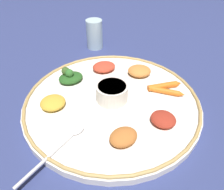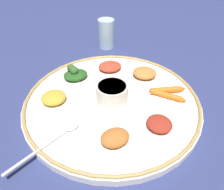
% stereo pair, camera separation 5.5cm
% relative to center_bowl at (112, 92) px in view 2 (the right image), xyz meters
% --- Properties ---
extents(ground_plane, '(2.40, 2.40, 0.00)m').
position_rel_center_bowl_xyz_m(ground_plane, '(0.00, 0.00, -0.04)').
color(ground_plane, navy).
extents(platter, '(0.46, 0.46, 0.02)m').
position_rel_center_bowl_xyz_m(platter, '(0.00, 0.00, -0.03)').
color(platter, white).
rests_on(platter, ground_plane).
extents(platter_rim, '(0.45, 0.45, 0.01)m').
position_rel_center_bowl_xyz_m(platter_rim, '(0.00, 0.00, -0.02)').
color(platter_rim, tan).
rests_on(platter_rim, platter).
extents(center_bowl, '(0.08, 0.08, 0.05)m').
position_rel_center_bowl_xyz_m(center_bowl, '(0.00, 0.00, 0.00)').
color(center_bowl, silver).
rests_on(center_bowl, platter).
extents(spoon, '(0.08, 0.17, 0.01)m').
position_rel_center_bowl_xyz_m(spoon, '(0.07, -0.16, -0.02)').
color(spoon, silver).
rests_on(spoon, platter).
extents(greens_pile, '(0.06, 0.07, 0.04)m').
position_rel_center_bowl_xyz_m(greens_pile, '(-0.14, -0.06, -0.01)').
color(greens_pile, '#23511E').
rests_on(greens_pile, platter).
extents(carrot_near_spoon, '(0.08, 0.07, 0.02)m').
position_rel_center_bowl_xyz_m(carrot_near_spoon, '(0.06, 0.14, -0.02)').
color(carrot_near_spoon, orange).
rests_on(carrot_near_spoon, platter).
extents(carrot_outer, '(0.05, 0.10, 0.02)m').
position_rel_center_bowl_xyz_m(carrot_outer, '(0.04, 0.15, -0.02)').
color(carrot_outer, orange).
rests_on(carrot_outer, platter).
extents(mound_chickpea, '(0.05, 0.06, 0.03)m').
position_rel_center_bowl_xyz_m(mound_chickpea, '(0.13, -0.05, -0.01)').
color(mound_chickpea, '#B2662D').
rests_on(mound_chickpea, platter).
extents(mound_berbere_red, '(0.07, 0.08, 0.02)m').
position_rel_center_bowl_xyz_m(mound_berbere_red, '(-0.13, 0.06, -0.01)').
color(mound_berbere_red, '#B73D28').
rests_on(mound_berbere_red, platter).
extents(mound_lentil_yellow, '(0.08, 0.08, 0.02)m').
position_rel_center_bowl_xyz_m(mound_lentil_yellow, '(-0.06, -0.14, -0.01)').
color(mound_lentil_yellow, gold).
rests_on(mound_lentil_yellow, platter).
extents(mound_beet, '(0.07, 0.07, 0.02)m').
position_rel_center_bowl_xyz_m(mound_beet, '(0.13, 0.06, -0.01)').
color(mound_beet, maroon).
rests_on(mound_beet, platter).
extents(mound_squash, '(0.09, 0.09, 0.03)m').
position_rel_center_bowl_xyz_m(mound_squash, '(-0.06, 0.13, -0.01)').
color(mound_squash, '#C67A38').
rests_on(mound_squash, platter).
extents(drinking_glass, '(0.06, 0.06, 0.11)m').
position_rel_center_bowl_xyz_m(drinking_glass, '(-0.32, 0.12, 0.00)').
color(drinking_glass, silver).
rests_on(drinking_glass, ground_plane).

